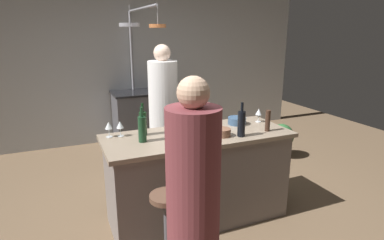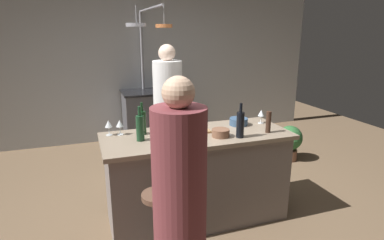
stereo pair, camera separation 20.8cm
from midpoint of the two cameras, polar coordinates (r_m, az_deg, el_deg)
name	(u,v)px [view 1 (the left image)]	position (r m, az deg, el deg)	size (l,w,h in m)	color
ground_plane	(198,217)	(3.47, -0.78, -16.79)	(9.00, 9.00, 0.00)	brown
back_wall	(130,64)	(5.70, -11.91, 9.64)	(6.40, 0.16, 2.60)	#B2B7BC
kitchen_island	(198,177)	(3.25, -0.81, -10.02)	(1.80, 0.72, 0.90)	slate
stove_range	(138,118)	(5.46, -10.58, 0.35)	(0.80, 0.64, 0.89)	#47474C
chef	(164,119)	(4.05, -6.50, 0.20)	(0.36, 0.36, 1.70)	white
bar_stool_left	(168,230)	(2.63, -6.74, -18.84)	(0.28, 0.28, 0.68)	#4C4C51
guest_left	(193,212)	(2.12, -2.71, -15.92)	(0.34, 0.34, 1.61)	brown
overhead_pot_rack	(138,46)	(4.82, -10.86, 12.73)	(0.58, 1.50, 2.17)	gray
potted_plant	(281,139)	(4.97, 14.37, -3.22)	(0.36, 0.36, 0.52)	brown
cutting_board	(193,131)	(3.15, -1.73, -1.90)	(0.32, 0.22, 0.02)	#997047
pepper_mill	(268,121)	(3.20, 11.45, -0.14)	(0.05, 0.05, 0.21)	#382319
wine_bottle_dark	(241,123)	(3.00, 6.78, -0.59)	(0.07, 0.07, 0.32)	black
wine_bottle_red	(143,123)	(3.06, -10.59, -0.54)	(0.07, 0.07, 0.31)	#143319
wine_bottle_green	(142,129)	(2.88, -10.86, -1.51)	(0.07, 0.07, 0.31)	#193D23
wine_glass_near_left_guest	(259,113)	(3.51, 10.06, 1.30)	(0.07, 0.07, 0.15)	silver
wine_glass_by_chef	(109,126)	(3.08, -16.42, -1.08)	(0.07, 0.07, 0.15)	silver
wine_glass_near_right_guest	(120,126)	(3.08, -14.53, -0.97)	(0.07, 0.07, 0.15)	silver
mixing_bowl_wooden	(222,132)	(3.02, 3.36, -2.20)	(0.16, 0.16, 0.07)	brown
mixing_bowl_blue	(237,121)	(3.41, 6.23, -0.14)	(0.19, 0.19, 0.07)	#334C6B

